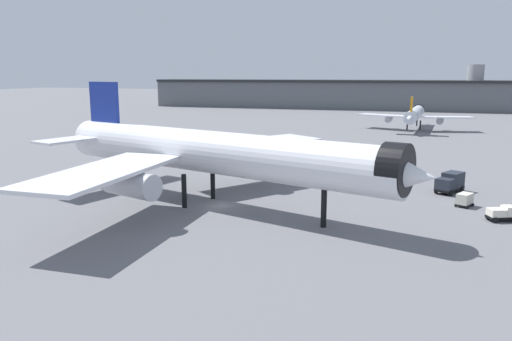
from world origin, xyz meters
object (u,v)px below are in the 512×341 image
Objects in this scene: airliner_near_gate at (211,153)px; traffic_cone_wingtip at (19,188)px; traffic_cone_near_nose at (399,180)px; baggage_tug_wing at (502,213)px; service_truck_front at (450,182)px; airliner_far_taxiway at (415,114)px; baggage_cart_trailing at (465,200)px.

airliner_near_gate is 32.55m from traffic_cone_wingtip.
traffic_cone_near_nose is at bearing 61.79° from airliner_near_gate.
service_truck_front is at bearing 87.41° from baggage_tug_wing.
baggage_tug_wing is at bearing -53.77° from traffic_cone_near_nose.
airliner_far_taxiway is 83.91m from traffic_cone_near_nose.
airliner_near_gate is 97.11× the size of traffic_cone_wingtip.
airliner_near_gate reaches higher than airliner_far_taxiway.
airliner_near_gate reaches higher than traffic_cone_wingtip.
traffic_cone_wingtip is at bearing -153.45° from traffic_cone_near_nose.
baggage_tug_wing reaches higher than traffic_cone_wingtip.
airliner_far_taxiway is 97.79m from baggage_cart_trailing.
airliner_far_taxiway is (20.35, 108.46, -2.41)m from airliner_near_gate.
traffic_cone_wingtip is at bearing -161.10° from airliner_near_gate.
traffic_cone_wingtip is (-54.42, -27.20, -0.03)m from traffic_cone_near_nose.
baggage_tug_wing is at bearing 48.55° from service_truck_front.
airliner_far_taxiway reaches higher than baggage_cart_trailing.
airliner_near_gate is 16.44× the size of baggage_tug_wing.
service_truck_front is (30.67, 19.54, -5.69)m from airliner_near_gate.
traffic_cone_wingtip is at bearing -53.19° from baggage_cart_trailing.
airliner_near_gate is 37.54m from baggage_tug_wing.
baggage_cart_trailing is (-4.04, 5.66, 0.00)m from baggage_tug_wing.
baggage_tug_wing is 5.91× the size of traffic_cone_wingtip.
service_truck_front is 2.12× the size of baggage_cart_trailing.
baggage_cart_trailing is at bearing 99.72° from baggage_tug_wing.
traffic_cone_wingtip is at bearing -45.20° from service_truck_front.
baggage_tug_wing is at bearing -169.71° from airliner_far_taxiway.
airliner_far_taxiway is 6.61× the size of service_truck_front.
traffic_cone_near_nose is (22.73, 24.70, -6.94)m from airliner_near_gate.
baggage_cart_trailing is (1.83, -8.03, -0.61)m from service_truck_front.
traffic_cone_near_nose is (2.38, -83.76, -4.53)m from airliner_far_taxiway.
service_truck_front is (10.32, -88.92, -3.27)m from airliner_far_taxiway.
service_truck_front is 66.16m from traffic_cone_wingtip.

